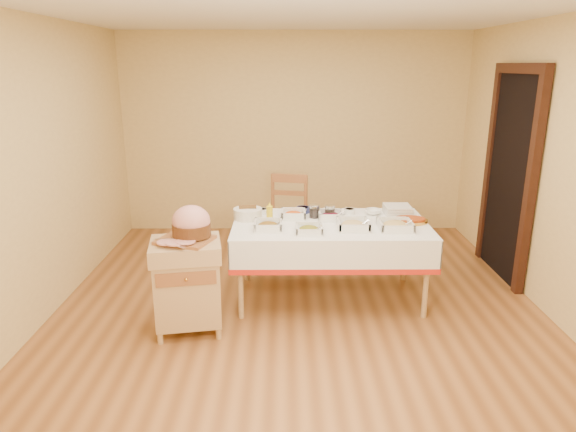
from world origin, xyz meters
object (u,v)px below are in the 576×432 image
object	(u,v)px
preserve_jar_right	(330,212)
mustard_bottle	(270,213)
butcher_cart	(187,281)
plate_stack	(397,210)
ham_on_board	(190,226)
dining_chair	(287,219)
dining_table	(330,239)
bread_basket	(248,213)
brass_platter	(410,220)
preserve_jar_left	(314,212)

from	to	relation	value
preserve_jar_right	mustard_bottle	xyz separation A→B (m)	(-0.58, -0.11, 0.03)
butcher_cart	preserve_jar_right	world-z (taller)	preserve_jar_right
plate_stack	ham_on_board	bearing A→B (deg)	-155.05
dining_chair	ham_on_board	bearing A→B (deg)	-117.12
dining_table	bread_basket	bearing A→B (deg)	169.10
dining_table	preserve_jar_right	distance (m)	0.27
brass_platter	plate_stack	bearing A→B (deg)	103.34
dining_table	ham_on_board	distance (m)	1.38
plate_stack	brass_platter	size ratio (longest dim) A/B	0.76
mustard_bottle	brass_platter	world-z (taller)	mustard_bottle
plate_stack	mustard_bottle	bearing A→B (deg)	-169.63
preserve_jar_left	bread_basket	world-z (taller)	preserve_jar_left
butcher_cart	ham_on_board	xyz separation A→B (m)	(0.04, 0.04, 0.47)
dining_chair	preserve_jar_right	distance (m)	0.94
preserve_jar_left	plate_stack	world-z (taller)	preserve_jar_left
ham_on_board	mustard_bottle	bearing A→B (deg)	45.88
bread_basket	mustard_bottle	bearing A→B (deg)	-26.75
ham_on_board	bread_basket	bearing A→B (deg)	61.20
dining_chair	mustard_bottle	xyz separation A→B (m)	(-0.17, -0.90, 0.33)
dining_table	preserve_jar_right	xyz separation A→B (m)	(0.01, 0.16, 0.22)
preserve_jar_right	dining_chair	bearing A→B (deg)	117.58
dining_table	plate_stack	bearing A→B (deg)	21.79
dining_chair	mustard_bottle	world-z (taller)	dining_chair
butcher_cart	plate_stack	size ratio (longest dim) A/B	3.17
dining_table	plate_stack	distance (m)	0.77
butcher_cart	dining_chair	world-z (taller)	dining_chair
dining_table	dining_chair	distance (m)	1.03
plate_stack	brass_platter	xyz separation A→B (m)	(0.06, -0.26, -0.03)
dining_table	butcher_cart	bearing A→B (deg)	-152.86
ham_on_board	bread_basket	distance (m)	0.87
preserve_jar_left	butcher_cart	bearing A→B (deg)	-143.50
dining_chair	preserve_jar_left	size ratio (longest dim) A/B	7.58
mustard_bottle	preserve_jar_left	bearing A→B (deg)	17.34
preserve_jar_right	mustard_bottle	size ratio (longest dim) A/B	0.68
dining_chair	brass_platter	distance (m)	1.51
dining_table	plate_stack	size ratio (longest dim) A/B	7.20
ham_on_board	brass_platter	world-z (taller)	ham_on_board
dining_chair	mustard_bottle	distance (m)	0.97
dining_table	mustard_bottle	bearing A→B (deg)	175.61
dining_table	bread_basket	distance (m)	0.83
butcher_cart	dining_table	bearing A→B (deg)	27.14
dining_chair	plate_stack	distance (m)	1.31
butcher_cart	dining_chair	distance (m)	1.79
dining_table	brass_platter	size ratio (longest dim) A/B	5.44
brass_platter	dining_table	bearing A→B (deg)	-179.20
bread_basket	plate_stack	xyz separation A→B (m)	(1.47, 0.12, -0.01)
dining_table	dining_chair	xyz separation A→B (m)	(-0.41, 0.94, -0.08)
preserve_jar_left	preserve_jar_right	world-z (taller)	preserve_jar_left
butcher_cart	ham_on_board	bearing A→B (deg)	38.06
dining_table	plate_stack	world-z (taller)	plate_stack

